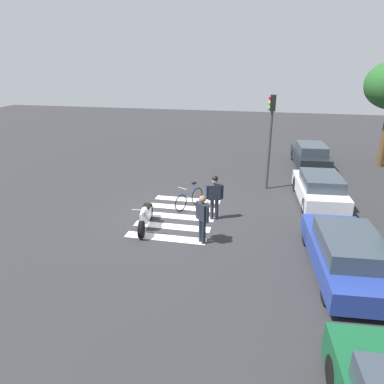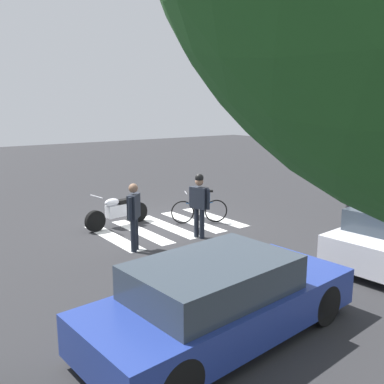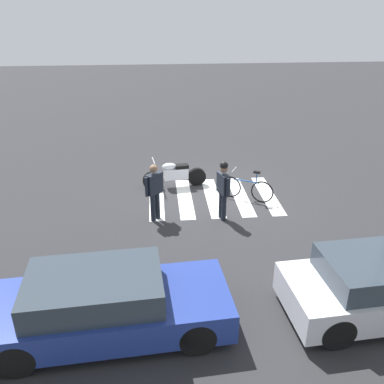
{
  "view_description": "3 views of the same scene",
  "coord_description": "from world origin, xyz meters",
  "px_view_note": "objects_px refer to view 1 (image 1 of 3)",
  "views": [
    {
      "loc": [
        12.24,
        3.13,
        5.85
      ],
      "look_at": [
        0.43,
        0.67,
        1.25
      ],
      "focal_mm": 32.93,
      "sensor_mm": 36.0,
      "label": 1
    },
    {
      "loc": [
        6.7,
        10.17,
        3.51
      ],
      "look_at": [
        -0.01,
        1.2,
        1.24
      ],
      "focal_mm": 39.56,
      "sensor_mm": 36.0,
      "label": 2
    },
    {
      "loc": [
        1.72,
        11.82,
        5.78
      ],
      "look_at": [
        0.82,
        1.73,
        1.03
      ],
      "focal_mm": 38.6,
      "sensor_mm": 36.0,
      "label": 3
    }
  ],
  "objects_px": {
    "officer_on_foot": "(215,194)",
    "car_black_suv": "(310,156)",
    "traffic_light_pole": "(271,128)",
    "police_motorcycle": "(146,216)",
    "officer_by_motorcycle": "(202,216)",
    "car_blue_hatchback": "(346,254)",
    "leaning_bicycle": "(189,198)",
    "car_white_van": "(319,189)"
  },
  "relations": [
    {
      "from": "car_white_van",
      "to": "traffic_light_pole",
      "type": "xyz_separation_m",
      "value": [
        -1.35,
        -2.22,
        2.28
      ]
    },
    {
      "from": "police_motorcycle",
      "to": "officer_on_foot",
      "type": "bearing_deg",
      "value": 117.99
    },
    {
      "from": "leaning_bicycle",
      "to": "car_white_van",
      "type": "distance_m",
      "value": 5.58
    },
    {
      "from": "police_motorcycle",
      "to": "officer_on_foot",
      "type": "relative_size",
      "value": 1.21
    },
    {
      "from": "police_motorcycle",
      "to": "leaning_bicycle",
      "type": "height_order",
      "value": "police_motorcycle"
    },
    {
      "from": "officer_on_foot",
      "to": "car_white_van",
      "type": "xyz_separation_m",
      "value": [
        -2.55,
        4.15,
        -0.39
      ]
    },
    {
      "from": "car_black_suv",
      "to": "car_blue_hatchback",
      "type": "bearing_deg",
      "value": -0.52
    },
    {
      "from": "police_motorcycle",
      "to": "leaning_bicycle",
      "type": "relative_size",
      "value": 1.37
    },
    {
      "from": "police_motorcycle",
      "to": "officer_by_motorcycle",
      "type": "distance_m",
      "value": 2.38
    },
    {
      "from": "car_black_suv",
      "to": "car_white_van",
      "type": "height_order",
      "value": "car_black_suv"
    },
    {
      "from": "officer_by_motorcycle",
      "to": "car_blue_hatchback",
      "type": "relative_size",
      "value": 0.37
    },
    {
      "from": "leaning_bicycle",
      "to": "officer_by_motorcycle",
      "type": "xyz_separation_m",
      "value": [
        2.86,
        1.06,
        0.58
      ]
    },
    {
      "from": "leaning_bicycle",
      "to": "officer_on_foot",
      "type": "bearing_deg",
      "value": 51.62
    },
    {
      "from": "police_motorcycle",
      "to": "traffic_light_pole",
      "type": "distance_m",
      "value": 7.13
    },
    {
      "from": "traffic_light_pole",
      "to": "police_motorcycle",
      "type": "bearing_deg",
      "value": -39.71
    },
    {
      "from": "traffic_light_pole",
      "to": "officer_on_foot",
      "type": "bearing_deg",
      "value": -26.31
    },
    {
      "from": "officer_by_motorcycle",
      "to": "car_black_suv",
      "type": "bearing_deg",
      "value": 156.06
    },
    {
      "from": "officer_on_foot",
      "to": "officer_by_motorcycle",
      "type": "distance_m",
      "value": 1.92
    },
    {
      "from": "police_motorcycle",
      "to": "car_blue_hatchback",
      "type": "relative_size",
      "value": 0.46
    },
    {
      "from": "car_blue_hatchback",
      "to": "car_black_suv",
      "type": "bearing_deg",
      "value": 179.48
    },
    {
      "from": "officer_on_foot",
      "to": "officer_by_motorcycle",
      "type": "xyz_separation_m",
      "value": [
        1.92,
        -0.13,
        -0.05
      ]
    },
    {
      "from": "officer_on_foot",
      "to": "traffic_light_pole",
      "type": "relative_size",
      "value": 0.41
    },
    {
      "from": "traffic_light_pole",
      "to": "car_black_suv",
      "type": "bearing_deg",
      "value": 150.33
    },
    {
      "from": "car_blue_hatchback",
      "to": "officer_by_motorcycle",
      "type": "bearing_deg",
      "value": -102.23
    },
    {
      "from": "officer_on_foot",
      "to": "car_black_suv",
      "type": "distance_m",
      "value": 9.19
    },
    {
      "from": "officer_on_foot",
      "to": "car_blue_hatchback",
      "type": "height_order",
      "value": "officer_on_foot"
    },
    {
      "from": "car_white_van",
      "to": "traffic_light_pole",
      "type": "bearing_deg",
      "value": -121.3
    },
    {
      "from": "police_motorcycle",
      "to": "officer_on_foot",
      "type": "xyz_separation_m",
      "value": [
        -1.25,
        2.35,
        0.57
      ]
    },
    {
      "from": "car_white_van",
      "to": "car_black_suv",
      "type": "bearing_deg",
      "value": 178.2
    },
    {
      "from": "car_black_suv",
      "to": "car_blue_hatchback",
      "type": "relative_size",
      "value": 0.87
    },
    {
      "from": "leaning_bicycle",
      "to": "car_white_van",
      "type": "xyz_separation_m",
      "value": [
        -1.61,
        5.33,
        0.24
      ]
    },
    {
      "from": "leaning_bicycle",
      "to": "officer_on_foot",
      "type": "relative_size",
      "value": 0.88
    },
    {
      "from": "officer_on_foot",
      "to": "traffic_light_pole",
      "type": "bearing_deg",
      "value": 153.69
    },
    {
      "from": "officer_on_foot",
      "to": "car_blue_hatchback",
      "type": "relative_size",
      "value": 0.38
    },
    {
      "from": "officer_on_foot",
      "to": "car_blue_hatchback",
      "type": "bearing_deg",
      "value": 55.88
    },
    {
      "from": "car_black_suv",
      "to": "traffic_light_pole",
      "type": "xyz_separation_m",
      "value": [
        4.2,
        -2.39,
        2.27
      ]
    },
    {
      "from": "car_white_van",
      "to": "police_motorcycle",
      "type": "bearing_deg",
      "value": -59.68
    },
    {
      "from": "car_black_suv",
      "to": "traffic_light_pole",
      "type": "height_order",
      "value": "traffic_light_pole"
    },
    {
      "from": "car_blue_hatchback",
      "to": "traffic_light_pole",
      "type": "xyz_separation_m",
      "value": [
        -6.76,
        -2.29,
        2.28
      ]
    },
    {
      "from": "police_motorcycle",
      "to": "car_blue_hatchback",
      "type": "distance_m",
      "value": 6.77
    },
    {
      "from": "police_motorcycle",
      "to": "car_white_van",
      "type": "distance_m",
      "value": 7.53
    },
    {
      "from": "leaning_bicycle",
      "to": "car_black_suv",
      "type": "relative_size",
      "value": 0.39
    }
  ]
}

